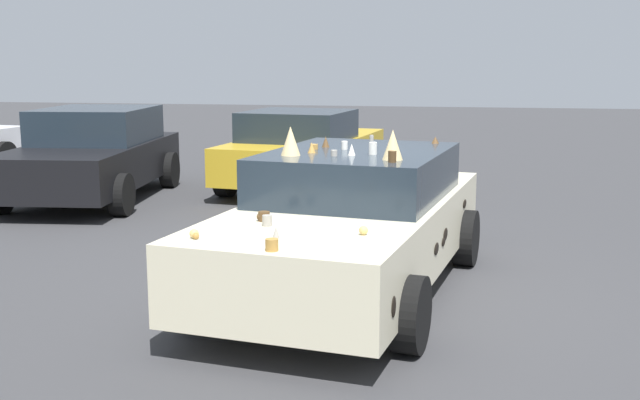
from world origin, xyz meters
TOP-DOWN VIEW (x-y plane):
  - ground_plane at (0.00, 0.00)m, footprint 60.00×60.00m
  - art_car_decorated at (0.05, -0.01)m, footprint 4.66×2.52m
  - parked_sedan_near_right at (5.98, 1.71)m, footprint 4.41×2.48m
  - parked_sedan_behind_left at (4.34, 4.84)m, footprint 4.29×2.37m

SIDE VIEW (x-z plane):
  - ground_plane at x=0.00m, z-range 0.00..0.00m
  - parked_sedan_near_right at x=5.98m, z-range 0.00..1.37m
  - art_car_decorated at x=0.05m, z-range -0.12..1.51m
  - parked_sedan_behind_left at x=4.34m, z-range 0.00..1.45m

